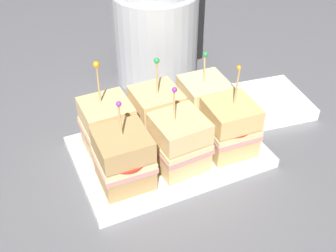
{
  "coord_description": "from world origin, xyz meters",
  "views": [
    {
      "loc": [
        -0.24,
        -0.53,
        0.52
      ],
      "look_at": [
        0.0,
        0.0,
        0.07
      ],
      "focal_mm": 45.0,
      "sensor_mm": 36.0,
      "label": 1
    }
  ],
  "objects_px": {
    "sandwich_back_center": "(158,112)",
    "sandwich_back_right": "(204,102)",
    "sandwich_front_center": "(179,142)",
    "serving_platter": "(168,152)",
    "napkin_stack": "(269,102)",
    "kettle_steel": "(156,35)",
    "sandwich_back_left": "(108,127)",
    "sandwich_front_left": "(124,159)",
    "sandwich_front_right": "(230,127)"
  },
  "relations": [
    {
      "from": "sandwich_back_center",
      "to": "sandwich_back_right",
      "type": "height_order",
      "value": "sandwich_back_center"
    },
    {
      "from": "sandwich_front_center",
      "to": "sandwich_back_right",
      "type": "xyz_separation_m",
      "value": [
        0.1,
        0.09,
        -0.0
      ]
    },
    {
      "from": "serving_platter",
      "to": "sandwich_front_center",
      "type": "bearing_deg",
      "value": -89.78
    },
    {
      "from": "serving_platter",
      "to": "napkin_stack",
      "type": "distance_m",
      "value": 0.27
    },
    {
      "from": "sandwich_back_center",
      "to": "kettle_steel",
      "type": "height_order",
      "value": "kettle_steel"
    },
    {
      "from": "sandwich_back_left",
      "to": "sandwich_back_center",
      "type": "height_order",
      "value": "sandwich_back_left"
    },
    {
      "from": "serving_platter",
      "to": "napkin_stack",
      "type": "relative_size",
      "value": 2.01
    },
    {
      "from": "sandwich_back_left",
      "to": "napkin_stack",
      "type": "height_order",
      "value": "sandwich_back_left"
    },
    {
      "from": "kettle_steel",
      "to": "sandwich_back_left",
      "type": "bearing_deg",
      "value": -130.16
    },
    {
      "from": "sandwich_front_left",
      "to": "sandwich_back_right",
      "type": "xyz_separation_m",
      "value": [
        0.2,
        0.09,
        -0.0
      ]
    },
    {
      "from": "serving_platter",
      "to": "sandwich_back_left",
      "type": "distance_m",
      "value": 0.12
    },
    {
      "from": "serving_platter",
      "to": "sandwich_back_left",
      "type": "relative_size",
      "value": 1.89
    },
    {
      "from": "sandwich_front_right",
      "to": "kettle_steel",
      "type": "bearing_deg",
      "value": 90.42
    },
    {
      "from": "sandwich_front_left",
      "to": "sandwich_front_right",
      "type": "relative_size",
      "value": 0.92
    },
    {
      "from": "sandwich_front_center",
      "to": "sandwich_back_left",
      "type": "distance_m",
      "value": 0.13
    },
    {
      "from": "sandwich_front_center",
      "to": "sandwich_back_left",
      "type": "relative_size",
      "value": 0.9
    },
    {
      "from": "sandwich_front_left",
      "to": "kettle_steel",
      "type": "bearing_deg",
      "value": 58.53
    },
    {
      "from": "serving_platter",
      "to": "sandwich_back_right",
      "type": "height_order",
      "value": "sandwich_back_right"
    },
    {
      "from": "kettle_steel",
      "to": "napkin_stack",
      "type": "height_order",
      "value": "kettle_steel"
    },
    {
      "from": "serving_platter",
      "to": "kettle_steel",
      "type": "xyz_separation_m",
      "value": [
        0.1,
        0.27,
        0.1
      ]
    },
    {
      "from": "sandwich_back_right",
      "to": "napkin_stack",
      "type": "bearing_deg",
      "value": 2.92
    },
    {
      "from": "napkin_stack",
      "to": "sandwich_back_right",
      "type": "bearing_deg",
      "value": -177.08
    },
    {
      "from": "sandwich_front_center",
      "to": "napkin_stack",
      "type": "xyz_separation_m",
      "value": [
        0.26,
        0.1,
        -0.05
      ]
    },
    {
      "from": "serving_platter",
      "to": "kettle_steel",
      "type": "bearing_deg",
      "value": 70.64
    },
    {
      "from": "sandwich_back_right",
      "to": "kettle_steel",
      "type": "xyz_separation_m",
      "value": [
        0.0,
        0.23,
        0.04
      ]
    },
    {
      "from": "sandwich_back_right",
      "to": "serving_platter",
      "type": "bearing_deg",
      "value": -155.05
    },
    {
      "from": "serving_platter",
      "to": "sandwich_front_left",
      "type": "distance_m",
      "value": 0.12
    },
    {
      "from": "sandwich_front_left",
      "to": "serving_platter",
      "type": "bearing_deg",
      "value": 24.56
    },
    {
      "from": "serving_platter",
      "to": "sandwich_back_center",
      "type": "distance_m",
      "value": 0.08
    },
    {
      "from": "sandwich_front_left",
      "to": "sandwich_back_left",
      "type": "height_order",
      "value": "sandwich_back_left"
    },
    {
      "from": "sandwich_front_right",
      "to": "kettle_steel",
      "type": "xyz_separation_m",
      "value": [
        -0.0,
        0.32,
        0.04
      ]
    },
    {
      "from": "sandwich_back_center",
      "to": "serving_platter",
      "type": "bearing_deg",
      "value": -93.01
    },
    {
      "from": "sandwich_front_center",
      "to": "sandwich_back_center",
      "type": "height_order",
      "value": "sandwich_back_center"
    },
    {
      "from": "sandwich_front_center",
      "to": "sandwich_back_right",
      "type": "relative_size",
      "value": 1.03
    },
    {
      "from": "sandwich_front_center",
      "to": "napkin_stack",
      "type": "bearing_deg",
      "value": 20.68
    },
    {
      "from": "sandwich_back_left",
      "to": "sandwich_back_right",
      "type": "xyz_separation_m",
      "value": [
        0.19,
        -0.0,
        -0.0
      ]
    },
    {
      "from": "sandwich_front_center",
      "to": "kettle_steel",
      "type": "relative_size",
      "value": 0.68
    },
    {
      "from": "sandwich_back_left",
      "to": "kettle_steel",
      "type": "relative_size",
      "value": 0.75
    },
    {
      "from": "serving_platter",
      "to": "sandwich_back_right",
      "type": "bearing_deg",
      "value": 24.95
    },
    {
      "from": "sandwich_front_left",
      "to": "sandwich_front_right",
      "type": "xyz_separation_m",
      "value": [
        0.2,
        -0.0,
        -0.0
      ]
    },
    {
      "from": "sandwich_front_left",
      "to": "sandwich_front_right",
      "type": "height_order",
      "value": "sandwich_front_right"
    },
    {
      "from": "sandwich_front_right",
      "to": "napkin_stack",
      "type": "xyz_separation_m",
      "value": [
        0.16,
        0.1,
        -0.05
      ]
    },
    {
      "from": "sandwich_front_left",
      "to": "sandwich_back_center",
      "type": "distance_m",
      "value": 0.14
    },
    {
      "from": "sandwich_front_left",
      "to": "kettle_steel",
      "type": "distance_m",
      "value": 0.38
    },
    {
      "from": "sandwich_front_center",
      "to": "napkin_stack",
      "type": "relative_size",
      "value": 0.95
    },
    {
      "from": "sandwich_back_center",
      "to": "kettle_steel",
      "type": "distance_m",
      "value": 0.25
    },
    {
      "from": "sandwich_back_center",
      "to": "kettle_steel",
      "type": "xyz_separation_m",
      "value": [
        0.09,
        0.22,
        0.04
      ]
    },
    {
      "from": "serving_platter",
      "to": "sandwich_back_center",
      "type": "bearing_deg",
      "value": 86.99
    },
    {
      "from": "sandwich_front_right",
      "to": "sandwich_back_left",
      "type": "bearing_deg",
      "value": 154.85
    },
    {
      "from": "sandwich_back_left",
      "to": "sandwich_back_right",
      "type": "relative_size",
      "value": 1.15
    }
  ]
}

